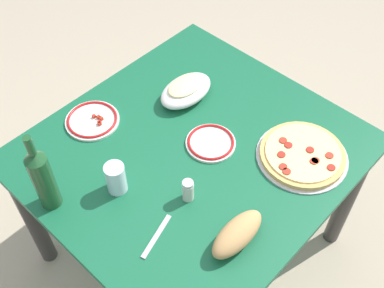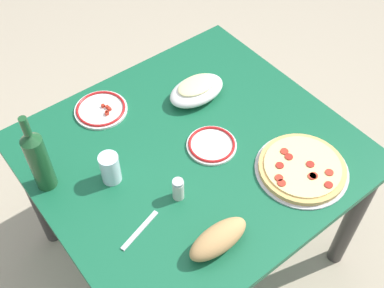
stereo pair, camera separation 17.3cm
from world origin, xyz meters
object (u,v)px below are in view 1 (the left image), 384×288
at_px(pepperoni_pizza, 302,155).
at_px(spice_shaker, 188,190).
at_px(side_plate_near, 211,142).
at_px(side_plate_far, 92,120).
at_px(dining_table, 192,169).
at_px(bread_loaf, 237,234).
at_px(wine_bottle, 43,178).
at_px(water_glass, 116,178).
at_px(baked_pasta_dish, 186,89).

xyz_separation_m(pepperoni_pizza, spice_shaker, (-0.41, 0.18, 0.03)).
height_order(pepperoni_pizza, side_plate_near, pepperoni_pizza).
height_order(pepperoni_pizza, side_plate_far, pepperoni_pizza).
relative_size(dining_table, bread_loaf, 5.22).
xyz_separation_m(wine_bottle, water_glass, (0.19, -0.12, -0.08)).
height_order(wine_bottle, spice_shaker, wine_bottle).
relative_size(side_plate_near, bread_loaf, 0.86).
bearing_deg(side_plate_near, pepperoni_pizza, -57.51).
relative_size(baked_pasta_dish, bread_loaf, 1.12).
height_order(dining_table, side_plate_near, side_plate_near).
xyz_separation_m(pepperoni_pizza, water_glass, (-0.54, 0.38, 0.04)).
bearing_deg(bread_loaf, pepperoni_pizza, 5.87).
bearing_deg(bread_loaf, baked_pasta_dish, 57.42).
distance_m(water_glass, side_plate_near, 0.38).
height_order(baked_pasta_dish, side_plate_near, baked_pasta_dish).
bearing_deg(side_plate_far, water_glass, -114.45).
height_order(wine_bottle, side_plate_far, wine_bottle).
distance_m(pepperoni_pizza, bread_loaf, 0.42).
bearing_deg(wine_bottle, bread_loaf, -60.25).
bearing_deg(spice_shaker, bread_loaf, -93.42).
distance_m(bread_loaf, spice_shaker, 0.22).
bearing_deg(pepperoni_pizza, spice_shaker, 156.23).
height_order(dining_table, bread_loaf, bread_loaf).
distance_m(pepperoni_pizza, baked_pasta_dish, 0.52).
bearing_deg(wine_bottle, dining_table, -20.92).
height_order(pepperoni_pizza, baked_pasta_dish, baked_pasta_dish).
xyz_separation_m(dining_table, spice_shaker, (-0.16, -0.13, 0.16)).
bearing_deg(baked_pasta_dish, dining_table, -131.77).
xyz_separation_m(wine_bottle, bread_loaf, (0.31, -0.54, -0.09)).
bearing_deg(spice_shaker, pepperoni_pizza, -23.77).
bearing_deg(bread_loaf, dining_table, 63.73).
distance_m(dining_table, water_glass, 0.35).
bearing_deg(baked_pasta_dish, side_plate_far, 153.83).
distance_m(pepperoni_pizza, side_plate_far, 0.80).
relative_size(side_plate_far, spice_shaker, 2.39).
bearing_deg(wine_bottle, side_plate_far, 29.82).
distance_m(dining_table, bread_loaf, 0.43).
bearing_deg(bread_loaf, wine_bottle, 119.75).
bearing_deg(pepperoni_pizza, bread_loaf, -174.13).
height_order(dining_table, pepperoni_pizza, pepperoni_pizza).
distance_m(pepperoni_pizza, wine_bottle, 0.89).
distance_m(baked_pasta_dish, wine_bottle, 0.68).
xyz_separation_m(wine_bottle, spice_shaker, (0.32, -0.32, -0.09)).
distance_m(dining_table, spice_shaker, 0.27).
bearing_deg(pepperoni_pizza, side_plate_far, 120.52).
bearing_deg(spice_shaker, baked_pasta_dish, 44.45).
relative_size(baked_pasta_dish, water_glass, 2.05).
xyz_separation_m(baked_pasta_dish, side_plate_near, (-0.12, -0.24, -0.03)).
distance_m(water_glass, side_plate_far, 0.34).
distance_m(dining_table, pepperoni_pizza, 0.42).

